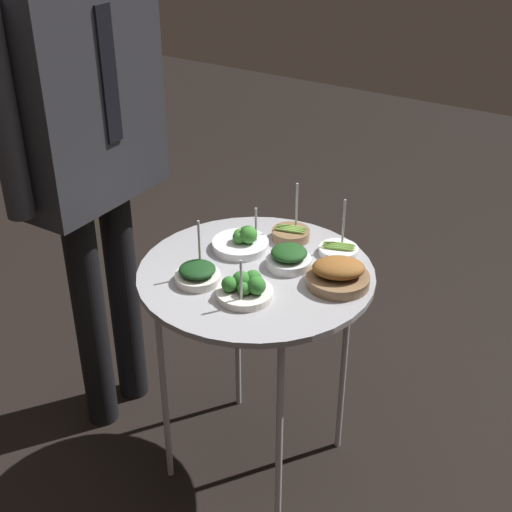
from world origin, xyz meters
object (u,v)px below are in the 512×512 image
Objects in this scene: bowl_broccoli_near_rim at (242,242)px; bowl_broccoli_back_left at (245,288)px; bowl_spinach_mid_right at (289,258)px; bowl_roast_front_right at (338,275)px; waiter_figure at (84,123)px; bowl_spinach_far_rim at (198,274)px; bowl_asparagus_front_left at (339,250)px; bowl_asparagus_center at (291,234)px; serving_cart at (256,287)px.

bowl_broccoli_back_left is at bearing -144.94° from bowl_broccoli_near_rim.
bowl_roast_front_right reaches higher than bowl_spinach_mid_right.
bowl_roast_front_right is (0.19, -0.18, 0.01)m from bowl_broccoli_back_left.
bowl_roast_front_right is at bearing -44.55° from bowl_broccoli_back_left.
bowl_broccoli_back_left reaches higher than bowl_roast_front_right.
bowl_roast_front_right is 0.88m from waiter_figure.
bowl_spinach_far_rim is 0.58m from waiter_figure.
bowl_asparagus_center reaches higher than bowl_asparagus_front_left.
bowl_spinach_far_rim is (-0.21, 0.17, -0.00)m from bowl_spinach_mid_right.
serving_cart is 0.71m from waiter_figure.
bowl_spinach_far_rim is at bearing -101.98° from waiter_figure.
bowl_broccoli_back_left is 0.90× the size of bowl_spinach_far_rim.
waiter_figure is at bearing 108.71° from bowl_asparagus_front_left.
bowl_broccoli_back_left reaches higher than bowl_broccoli_near_rim.
bowl_asparagus_front_left is 0.95× the size of bowl_spinach_far_rim.
bowl_spinach_mid_right is 0.80× the size of bowl_asparagus_front_left.
bowl_asparagus_center is at bearing 88.43° from bowl_asparagus_front_left.
waiter_figure is (-0.03, 0.58, 0.40)m from serving_cart.
waiter_figure is (-0.12, 0.48, 0.32)m from bowl_broccoli_near_rim.
bowl_broccoli_back_left is 0.26m from bowl_broccoli_near_rim.
bowl_asparagus_center reaches higher than bowl_spinach_mid_right.
bowl_asparagus_center is at bearing -15.47° from bowl_spinach_far_rim.
bowl_asparagus_center is at bearing 56.23° from bowl_roast_front_right.
serving_cart is at bearing 104.26° from bowl_roast_front_right.
bowl_spinach_far_rim is at bearing 179.10° from bowl_broccoli_near_rim.
bowl_asparagus_front_left is 0.94× the size of bowl_asparagus_center.
bowl_roast_front_right is at bearing -83.51° from waiter_figure.
bowl_asparagus_front_left is 0.10× the size of waiter_figure.
bowl_roast_front_right is at bearing -75.74° from serving_cart.
serving_cart is 4.27× the size of bowl_asparagus_center.
bowl_roast_front_right is (-0.16, -0.08, 0.02)m from bowl_asparagus_front_left.
bowl_asparagus_front_left is 0.96× the size of bowl_broccoli_near_rim.
bowl_spinach_far_rim is (-0.13, 0.11, 0.08)m from serving_cart.
bowl_asparagus_center is 0.71m from waiter_figure.
serving_cart is at bearing -39.07° from bowl_spinach_far_rim.
serving_cart is 0.23m from bowl_asparagus_center.
bowl_broccoli_back_left is at bearing 162.42° from bowl_asparagus_front_left.
serving_cart is at bearing 19.90° from bowl_broccoli_back_left.
bowl_spinach_mid_right is 0.75× the size of bowl_asparagus_center.
bowl_asparagus_front_left reaches higher than serving_cart.
bowl_asparagus_front_left is 0.29m from bowl_broccoli_near_rim.
bowl_broccoli_near_rim is at bearing 50.21° from serving_cart.
bowl_broccoli_near_rim is 0.34m from bowl_roast_front_right.
bowl_spinach_mid_right is 0.17m from bowl_asparagus_front_left.
serving_cart is at bearing 144.19° from bowl_asparagus_front_left.
bowl_broccoli_near_rim reaches higher than bowl_spinach_mid_right.
bowl_broccoli_near_rim is at bearing 144.55° from bowl_asparagus_center.
bowl_asparagus_front_left is 0.91× the size of bowl_roast_front_right.
bowl_spinach_mid_right is at bearing -94.66° from bowl_broccoli_near_rim.
bowl_spinach_far_rim reaches higher than bowl_broccoli_near_rim.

